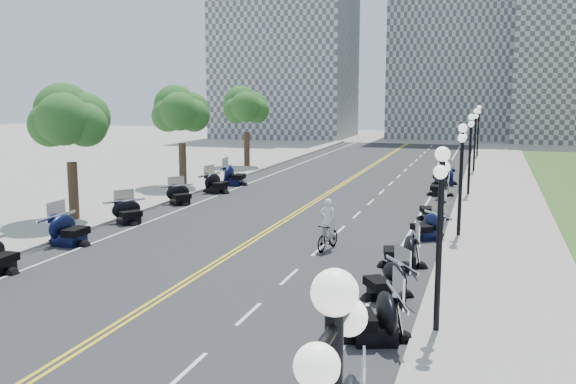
% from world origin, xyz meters
% --- Properties ---
extents(ground, '(160.00, 160.00, 0.00)m').
position_xyz_m(ground, '(0.00, 0.00, 0.00)').
color(ground, gray).
extents(road, '(16.00, 90.00, 0.01)m').
position_xyz_m(road, '(0.00, 10.00, 0.00)').
color(road, '#333335').
rests_on(road, ground).
extents(centerline_yellow_a, '(0.12, 90.00, 0.00)m').
position_xyz_m(centerline_yellow_a, '(-0.12, 10.00, 0.01)').
color(centerline_yellow_a, yellow).
rests_on(centerline_yellow_a, road).
extents(centerline_yellow_b, '(0.12, 90.00, 0.00)m').
position_xyz_m(centerline_yellow_b, '(0.12, 10.00, 0.01)').
color(centerline_yellow_b, yellow).
rests_on(centerline_yellow_b, road).
extents(edge_line_north, '(0.12, 90.00, 0.00)m').
position_xyz_m(edge_line_north, '(6.40, 10.00, 0.01)').
color(edge_line_north, white).
rests_on(edge_line_north, road).
extents(edge_line_south, '(0.12, 90.00, 0.00)m').
position_xyz_m(edge_line_south, '(-6.40, 10.00, 0.01)').
color(edge_line_south, white).
rests_on(edge_line_south, road).
extents(lane_dash_3, '(0.12, 2.00, 0.00)m').
position_xyz_m(lane_dash_3, '(3.20, -12.00, 0.01)').
color(lane_dash_3, white).
rests_on(lane_dash_3, road).
extents(lane_dash_4, '(0.12, 2.00, 0.00)m').
position_xyz_m(lane_dash_4, '(3.20, -8.00, 0.01)').
color(lane_dash_4, white).
rests_on(lane_dash_4, road).
extents(lane_dash_5, '(0.12, 2.00, 0.00)m').
position_xyz_m(lane_dash_5, '(3.20, -4.00, 0.01)').
color(lane_dash_5, white).
rests_on(lane_dash_5, road).
extents(lane_dash_6, '(0.12, 2.00, 0.00)m').
position_xyz_m(lane_dash_6, '(3.20, 0.00, 0.01)').
color(lane_dash_6, white).
rests_on(lane_dash_6, road).
extents(lane_dash_7, '(0.12, 2.00, 0.00)m').
position_xyz_m(lane_dash_7, '(3.20, 4.00, 0.01)').
color(lane_dash_7, white).
rests_on(lane_dash_7, road).
extents(lane_dash_8, '(0.12, 2.00, 0.00)m').
position_xyz_m(lane_dash_8, '(3.20, 8.00, 0.01)').
color(lane_dash_8, white).
rests_on(lane_dash_8, road).
extents(lane_dash_9, '(0.12, 2.00, 0.00)m').
position_xyz_m(lane_dash_9, '(3.20, 12.00, 0.01)').
color(lane_dash_9, white).
rests_on(lane_dash_9, road).
extents(lane_dash_10, '(0.12, 2.00, 0.00)m').
position_xyz_m(lane_dash_10, '(3.20, 16.00, 0.01)').
color(lane_dash_10, white).
rests_on(lane_dash_10, road).
extents(lane_dash_11, '(0.12, 2.00, 0.00)m').
position_xyz_m(lane_dash_11, '(3.20, 20.00, 0.01)').
color(lane_dash_11, white).
rests_on(lane_dash_11, road).
extents(lane_dash_12, '(0.12, 2.00, 0.00)m').
position_xyz_m(lane_dash_12, '(3.20, 24.00, 0.01)').
color(lane_dash_12, white).
rests_on(lane_dash_12, road).
extents(lane_dash_13, '(0.12, 2.00, 0.00)m').
position_xyz_m(lane_dash_13, '(3.20, 28.00, 0.01)').
color(lane_dash_13, white).
rests_on(lane_dash_13, road).
extents(lane_dash_14, '(0.12, 2.00, 0.00)m').
position_xyz_m(lane_dash_14, '(3.20, 32.00, 0.01)').
color(lane_dash_14, white).
rests_on(lane_dash_14, road).
extents(lane_dash_15, '(0.12, 2.00, 0.00)m').
position_xyz_m(lane_dash_15, '(3.20, 36.00, 0.01)').
color(lane_dash_15, white).
rests_on(lane_dash_15, road).
extents(lane_dash_16, '(0.12, 2.00, 0.00)m').
position_xyz_m(lane_dash_16, '(3.20, 40.00, 0.01)').
color(lane_dash_16, white).
rests_on(lane_dash_16, road).
extents(lane_dash_17, '(0.12, 2.00, 0.00)m').
position_xyz_m(lane_dash_17, '(3.20, 44.00, 0.01)').
color(lane_dash_17, white).
rests_on(lane_dash_17, road).
extents(lane_dash_18, '(0.12, 2.00, 0.00)m').
position_xyz_m(lane_dash_18, '(3.20, 48.00, 0.01)').
color(lane_dash_18, white).
rests_on(lane_dash_18, road).
extents(lane_dash_19, '(0.12, 2.00, 0.00)m').
position_xyz_m(lane_dash_19, '(3.20, 52.00, 0.01)').
color(lane_dash_19, white).
rests_on(lane_dash_19, road).
extents(sidewalk_north, '(5.00, 90.00, 0.15)m').
position_xyz_m(sidewalk_north, '(10.50, 10.00, 0.07)').
color(sidewalk_north, '#9E9991').
rests_on(sidewalk_north, ground).
extents(sidewalk_south, '(5.00, 90.00, 0.15)m').
position_xyz_m(sidewalk_south, '(-10.50, 10.00, 0.07)').
color(sidewalk_south, '#9E9991').
rests_on(sidewalk_south, ground).
extents(distant_block_a, '(18.00, 14.00, 26.00)m').
position_xyz_m(distant_block_a, '(-18.00, 62.00, 13.00)').
color(distant_block_a, gray).
rests_on(distant_block_a, ground).
extents(distant_block_b, '(16.00, 12.00, 30.00)m').
position_xyz_m(distant_block_b, '(4.00, 68.00, 15.00)').
color(distant_block_b, gray).
rests_on(distant_block_b, ground).
extents(street_lamp_1, '(0.50, 1.20, 4.90)m').
position_xyz_m(street_lamp_1, '(8.60, -8.00, 2.60)').
color(street_lamp_1, black).
rests_on(street_lamp_1, sidewalk_north).
extents(street_lamp_2, '(0.50, 1.20, 4.90)m').
position_xyz_m(street_lamp_2, '(8.60, 4.00, 2.60)').
color(street_lamp_2, black).
rests_on(street_lamp_2, sidewalk_north).
extents(street_lamp_3, '(0.50, 1.20, 4.90)m').
position_xyz_m(street_lamp_3, '(8.60, 16.00, 2.60)').
color(street_lamp_3, black).
rests_on(street_lamp_3, sidewalk_north).
extents(street_lamp_4, '(0.50, 1.20, 4.90)m').
position_xyz_m(street_lamp_4, '(8.60, 28.00, 2.60)').
color(street_lamp_4, black).
rests_on(street_lamp_4, sidewalk_north).
extents(street_lamp_5, '(0.50, 1.20, 4.90)m').
position_xyz_m(street_lamp_5, '(8.60, 40.00, 2.60)').
color(street_lamp_5, black).
rests_on(street_lamp_5, sidewalk_north).
extents(tree_2, '(4.80, 4.80, 9.20)m').
position_xyz_m(tree_2, '(-10.00, 2.00, 4.75)').
color(tree_2, '#235619').
rests_on(tree_2, sidewalk_south).
extents(tree_3, '(4.80, 4.80, 9.20)m').
position_xyz_m(tree_3, '(-10.00, 14.00, 4.75)').
color(tree_3, '#235619').
rests_on(tree_3, sidewalk_south).
extents(tree_4, '(4.80, 4.80, 9.20)m').
position_xyz_m(tree_4, '(-10.00, 26.00, 4.75)').
color(tree_4, '#235619').
rests_on(tree_4, sidewalk_south).
extents(motorcycle_n_3, '(2.78, 2.78, 1.52)m').
position_xyz_m(motorcycle_n_3, '(7.08, -8.94, 0.76)').
color(motorcycle_n_3, black).
rests_on(motorcycle_n_3, road).
extents(motorcycle_n_4, '(2.63, 2.63, 1.33)m').
position_xyz_m(motorcycle_n_4, '(6.84, -5.35, 0.66)').
color(motorcycle_n_4, black).
rests_on(motorcycle_n_4, road).
extents(motorcycle_n_5, '(2.37, 2.37, 1.40)m').
position_xyz_m(motorcycle_n_5, '(6.80, -1.57, 0.70)').
color(motorcycle_n_5, black).
rests_on(motorcycle_n_5, road).
extents(motorcycle_n_6, '(2.64, 2.64, 1.32)m').
position_xyz_m(motorcycle_n_6, '(7.29, 3.41, 0.66)').
color(motorcycle_n_6, black).
rests_on(motorcycle_n_6, road).
extents(motorcycle_n_7, '(2.30, 2.30, 1.30)m').
position_xyz_m(motorcycle_n_7, '(7.14, 7.84, 0.65)').
color(motorcycle_n_7, black).
rests_on(motorcycle_n_7, road).
extents(motorcycle_n_9, '(1.83, 1.83, 1.26)m').
position_xyz_m(motorcycle_n_9, '(6.89, 15.66, 0.63)').
color(motorcycle_n_9, black).
rests_on(motorcycle_n_9, road).
extents(motorcycle_n_10, '(2.65, 2.65, 1.39)m').
position_xyz_m(motorcycle_n_10, '(6.81, 20.53, 0.70)').
color(motorcycle_n_10, black).
rests_on(motorcycle_n_10, road).
extents(motorcycle_s_5, '(2.17, 2.17, 1.50)m').
position_xyz_m(motorcycle_s_5, '(-7.17, -2.30, 0.75)').
color(motorcycle_s_5, black).
rests_on(motorcycle_s_5, road).
extents(motorcycle_s_6, '(2.64, 2.64, 1.32)m').
position_xyz_m(motorcycle_s_6, '(-7.15, 2.40, 0.66)').
color(motorcycle_s_6, black).
rests_on(motorcycle_s_6, road).
extents(motorcycle_s_7, '(2.56, 2.56, 1.27)m').
position_xyz_m(motorcycle_s_7, '(-7.20, 8.02, 0.64)').
color(motorcycle_s_7, black).
rests_on(motorcycle_s_7, road).
extents(motorcycle_s_8, '(2.40, 2.40, 1.43)m').
position_xyz_m(motorcycle_s_8, '(-6.87, 12.49, 0.71)').
color(motorcycle_s_8, black).
rests_on(motorcycle_s_8, road).
extents(motorcycle_s_9, '(2.37, 2.37, 1.55)m').
position_xyz_m(motorcycle_s_9, '(-7.10, 15.98, 0.77)').
color(motorcycle_s_9, black).
rests_on(motorcycle_s_9, road).
extents(bicycle, '(0.90, 1.93, 1.12)m').
position_xyz_m(bicycle, '(3.55, 0.18, 0.56)').
color(bicycle, '#A51414').
rests_on(bicycle, road).
extents(cyclist_rider, '(0.66, 0.43, 1.81)m').
position_xyz_m(cyclist_rider, '(3.55, 0.18, 2.02)').
color(cyclist_rider, silver).
rests_on(cyclist_rider, bicycle).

